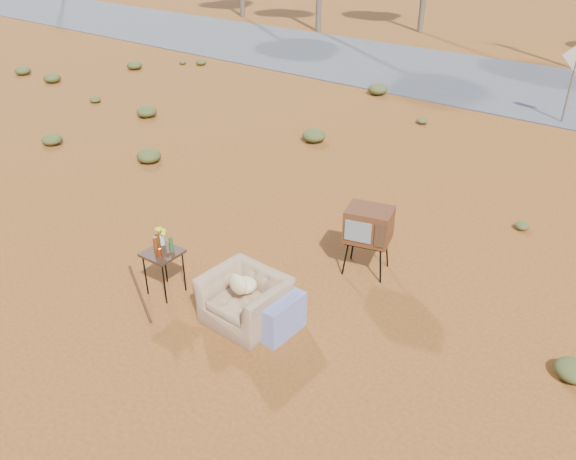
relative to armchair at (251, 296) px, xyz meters
The scene contains 8 objects.
ground 0.79m from the armchair, behind, with size 140.00×140.00×0.00m, color brown.
highway 14.91m from the armchair, 92.45° to the left, with size 140.00×7.00×0.04m, color #565659.
armchair is the anchor object (origin of this frame).
tv_unit 2.25m from the armchair, 75.62° to the left, with size 0.83×0.73×1.12m.
side_table 1.59m from the armchair, behind, with size 0.54×0.54×1.02m.
rusty_bar 1.94m from the armchair, 162.44° to the right, with size 0.04×0.04×1.58m, color #4F2915.
road_sign 11.97m from the armchair, 85.85° to the left, with size 0.78×0.06×2.19m.
scrub_patch 4.55m from the armchair, 108.79° to the left, with size 17.49×8.07×0.33m.
Camera 1 is at (5.00, -4.49, 5.08)m, focal length 35.00 mm.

